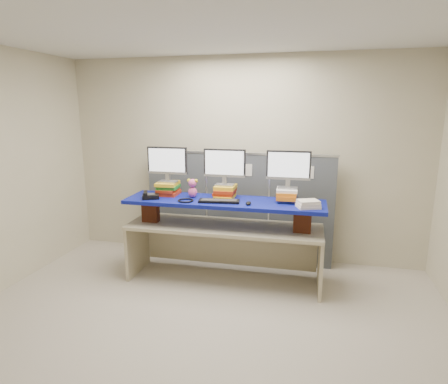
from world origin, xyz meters
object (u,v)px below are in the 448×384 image
(monitor_left, at_px, (167,162))
(desk_phone, at_px, (150,196))
(desk, at_px, (224,237))
(monitor_center, at_px, (225,165))
(monitor_right, at_px, (288,167))
(blue_board, at_px, (224,202))
(keyboard, at_px, (219,201))

(monitor_left, xyz_separation_m, desk_phone, (-0.14, -0.23, -0.38))
(desk, height_order, monitor_center, monitor_center)
(monitor_right, xyz_separation_m, desk_phone, (-1.63, -0.26, -0.37))
(blue_board, distance_m, keyboard, 0.12)
(monitor_left, distance_m, monitor_right, 1.49)
(blue_board, bearing_deg, keyboard, -107.63)
(monitor_left, bearing_deg, blue_board, -8.96)
(desk, relative_size, monitor_right, 4.63)
(blue_board, xyz_separation_m, monitor_right, (0.74, 0.13, 0.43))
(blue_board, bearing_deg, monitor_left, 171.04)
(blue_board, bearing_deg, monitor_right, 9.11)
(blue_board, height_order, monitor_center, monitor_center)
(monitor_left, xyz_separation_m, monitor_center, (0.73, 0.01, -0.01))
(blue_board, distance_m, desk_phone, 0.91)
(desk, xyz_separation_m, monitor_right, (0.74, 0.13, 0.86))
(monitor_center, height_order, monitor_right, same)
(monitor_center, distance_m, monitor_right, 0.76)
(monitor_right, relative_size, keyboard, 1.04)
(monitor_left, bearing_deg, desk, -8.96)
(desk, bearing_deg, keyboard, -107.63)
(monitor_right, bearing_deg, monitor_center, 180.00)
(blue_board, height_order, desk_phone, desk_phone)
(monitor_left, distance_m, monitor_center, 0.73)
(blue_board, bearing_deg, desk_phone, -172.83)
(monitor_center, relative_size, monitor_right, 1.00)
(desk, distance_m, keyboard, 0.49)
(blue_board, distance_m, monitor_left, 0.88)
(blue_board, relative_size, keyboard, 4.84)
(blue_board, relative_size, monitor_left, 4.67)
(blue_board, relative_size, monitor_right, 4.67)
(desk, xyz_separation_m, monitor_left, (-0.75, 0.11, 0.87))
(monitor_left, bearing_deg, monitor_center, 0.00)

